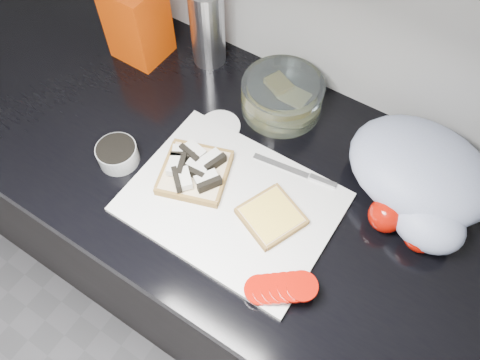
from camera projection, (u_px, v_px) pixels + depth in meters
name	position (u px, v px, depth m)	size (l,w,h in m)	color
base_cabinet	(248.00, 259.00, 1.37)	(3.50, 0.60, 0.86)	black
countertop	(250.00, 176.00, 0.99)	(3.50, 0.64, 0.04)	black
cutting_board	(232.00, 202.00, 0.93)	(0.40, 0.30, 0.01)	silver
bread_left	(195.00, 170.00, 0.95)	(0.17, 0.17, 0.04)	beige
bread_right	(271.00, 216.00, 0.90)	(0.14, 0.14, 0.02)	beige
tomato_slices	(281.00, 288.00, 0.81)	(0.13, 0.11, 0.03)	#A20D03
knife	(305.00, 174.00, 0.95)	(0.18, 0.04, 0.01)	silver
seed_tub	(117.00, 153.00, 0.97)	(0.09, 0.09, 0.04)	#969B9B
tub_lid	(220.00, 126.00, 1.04)	(0.09, 0.09, 0.01)	silver
glass_bowl	(282.00, 96.00, 1.04)	(0.18, 0.18, 0.08)	silver
bread_bag	(137.00, 21.00, 1.09)	(0.12, 0.11, 0.19)	red
steel_canister	(207.00, 27.00, 1.07)	(0.08, 0.08, 0.19)	silver
grocery_bag	(421.00, 177.00, 0.90)	(0.31, 0.29, 0.13)	#A6AFCC
whole_tomatoes	(404.00, 225.00, 0.87)	(0.14, 0.07, 0.07)	#A20D03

